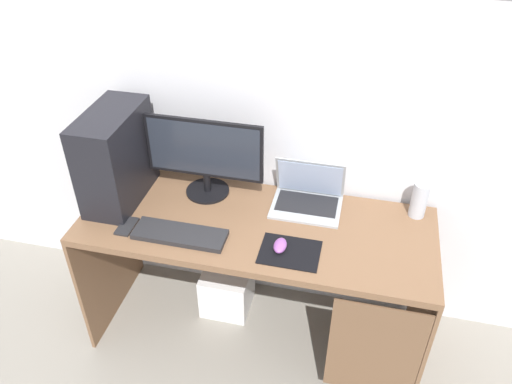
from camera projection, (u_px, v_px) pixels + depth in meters
The scene contains 12 objects.
ground_plane at pixel (256, 329), 2.80m from camera, with size 8.00×8.00×0.00m, color gray.
wall_back at pixel (274, 83), 2.31m from camera, with size 4.00×0.05×2.60m.
desk at pixel (260, 248), 2.42m from camera, with size 1.64×0.63×0.76m.
pc_tower at pixel (116, 157), 2.39m from camera, with size 0.21×0.44×0.46m, color black.
monitor at pixel (205, 156), 2.41m from camera, with size 0.57×0.22×0.41m.
laptop at pixel (308, 197), 2.44m from camera, with size 0.33×0.25×0.24m.
speaker at pixel (419, 200), 2.35m from camera, with size 0.07×0.07×0.18m, color #B7BCC6.
keyboard at pixel (180, 234), 2.27m from camera, with size 0.42×0.14×0.02m, color #232326.
mousepad at pixel (290, 252), 2.19m from camera, with size 0.26×0.20×0.01m, color black.
mouse_left at pixel (280, 245), 2.19m from camera, with size 0.06×0.10×0.03m, color #8C4C99.
cell_phone at pixel (127, 226), 2.32m from camera, with size 0.07×0.13×0.01m, color #232326.
subwoofer at pixel (227, 289), 2.87m from camera, with size 0.26×0.26×0.26m, color white.
Camera 1 is at (0.42, -1.76, 2.27)m, focal length 35.63 mm.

